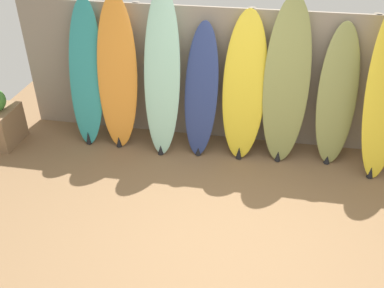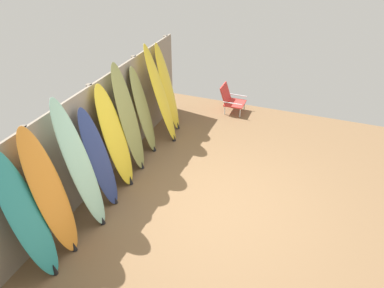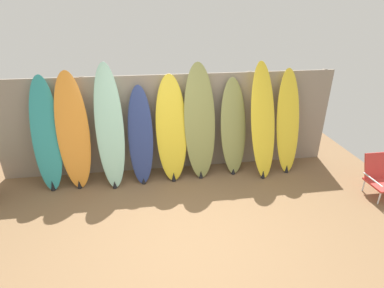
# 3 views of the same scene
# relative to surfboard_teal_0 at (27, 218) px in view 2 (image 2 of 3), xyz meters

# --- Properties ---
(ground) EXTENTS (7.68, 7.68, 0.00)m
(ground) POSITION_rel_surfboard_teal_0_xyz_m (2.07, -1.67, -0.93)
(ground) COLOR brown
(fence_back) EXTENTS (6.08, 0.11, 1.80)m
(fence_back) POSITION_rel_surfboard_teal_0_xyz_m (2.07, 0.33, -0.03)
(fence_back) COLOR gray
(fence_back) RESTS_ON ground
(surfboard_teal_0) EXTENTS (0.47, 0.51, 1.89)m
(surfboard_teal_0) POSITION_rel_surfboard_teal_0_xyz_m (0.00, 0.00, 0.00)
(surfboard_teal_0) COLOR teal
(surfboard_teal_0) RESTS_ON ground
(surfboard_orange_1) EXTENTS (0.56, 0.50, 1.95)m
(surfboard_orange_1) POSITION_rel_surfboard_teal_0_xyz_m (0.43, -0.01, 0.04)
(surfboard_orange_1) COLOR orange
(surfboard_orange_1) RESTS_ON ground
(surfboard_seafoam_2) EXTENTS (0.49, 0.58, 2.07)m
(surfboard_seafoam_2) POSITION_rel_surfboard_teal_0_xyz_m (1.03, -0.06, 0.10)
(surfboard_seafoam_2) COLOR #9ED6BC
(surfboard_seafoam_2) RESTS_ON ground
(surfboard_navy_3) EXTENTS (0.45, 0.49, 1.68)m
(surfboard_navy_3) POSITION_rel_surfboard_teal_0_xyz_m (1.52, -0.02, -0.10)
(surfboard_navy_3) COLOR navy
(surfboard_navy_3) RESTS_ON ground
(surfboard_yellow_4) EXTENTS (0.55, 0.51, 1.85)m
(surfboard_yellow_4) POSITION_rel_surfboard_teal_0_xyz_m (2.06, 0.00, -0.01)
(surfboard_yellow_4) COLOR yellow
(surfboard_yellow_4) RESTS_ON ground
(surfboard_olive_5) EXTENTS (0.59, 0.49, 2.03)m
(surfboard_olive_5) POSITION_rel_surfboard_teal_0_xyz_m (2.56, 0.01, 0.08)
(surfboard_olive_5) COLOR olive
(surfboard_olive_5) RESTS_ON ground
(surfboard_olive_6) EXTENTS (0.53, 0.49, 1.74)m
(surfboard_olive_6) POSITION_rel_surfboard_teal_0_xyz_m (3.18, 0.06, -0.06)
(surfboard_olive_6) COLOR olive
(surfboard_olive_6) RESTS_ON ground
(surfboard_yellow_7) EXTENTS (0.52, 0.67, 2.02)m
(surfboard_yellow_7) POSITION_rel_surfboard_teal_0_xyz_m (3.67, -0.08, 0.07)
(surfboard_yellow_7) COLOR yellow
(surfboard_yellow_7) RESTS_ON ground
(surfboard_yellow_8) EXTENTS (0.45, 0.52, 1.88)m
(surfboard_yellow_8) POSITION_rel_surfboard_teal_0_xyz_m (4.19, 0.00, -0.00)
(surfboard_yellow_8) COLOR yellow
(surfboard_yellow_8) RESTS_ON ground
(beach_chair) EXTENTS (0.50, 0.55, 0.66)m
(beach_chair) POSITION_rel_surfboard_teal_0_xyz_m (5.41, -1.05, -0.60)
(beach_chair) COLOR silver
(beach_chair) RESTS_ON ground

